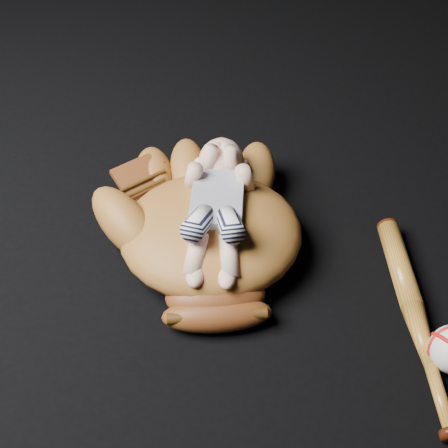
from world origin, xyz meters
name	(u,v)px	position (x,y,z in m)	size (l,w,h in m)	color
baseball_glove	(211,227)	(-0.02, 0.12, 0.08)	(0.43, 0.49, 0.15)	brown
newborn_baby	(216,208)	(-0.01, 0.13, 0.13)	(0.16, 0.34, 0.14)	#DCA98E
baseball_bat	(416,319)	(0.36, 0.03, 0.02)	(0.04, 0.45, 0.04)	#9F661E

